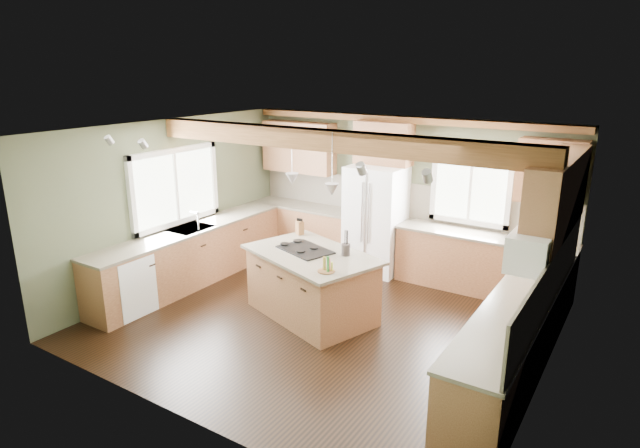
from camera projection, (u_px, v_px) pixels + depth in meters
The scene contains 37 objects.
floor at pixel (323, 322), 7.32m from camera, with size 5.60×5.60×0.00m, color black.
ceiling at pixel (323, 131), 6.58m from camera, with size 5.60×5.60×0.00m, color silver.
wall_back at pixel (403, 194), 8.97m from camera, with size 5.60×5.60×0.00m, color #4F563D.
wall_left at pixel (173, 203), 8.40m from camera, with size 5.00×5.00×0.00m, color #4F563D.
wall_right at pixel (552, 275), 5.50m from camera, with size 5.00×5.00×0.00m, color #4F563D.
ceiling_beam at pixel (327, 140), 6.70m from camera, with size 5.55×0.26×0.26m, color #4B2D15.
soffit_trim at pixel (403, 120), 8.53m from camera, with size 5.55×0.20×0.10m, color #4B2D15.
backsplash_back at pixel (402, 199), 8.98m from camera, with size 5.58×0.03×0.58m, color brown.
backsplash_right at pixel (551, 281), 5.58m from camera, with size 0.03×3.70×0.58m, color brown.
base_cab_back_left at pixel (305, 230), 9.90m from camera, with size 2.02×0.60×0.88m, color brown.
counter_back_left at pixel (305, 206), 9.76m from camera, with size 2.06×0.64×0.04m, color brown.
base_cab_back_right at pixel (481, 264), 8.20m from camera, with size 2.62×0.60×0.88m, color brown.
counter_back_right at pixel (484, 236), 8.07m from camera, with size 2.66×0.64×0.04m, color brown.
base_cab_left at pixel (193, 257), 8.53m from camera, with size 0.60×3.70×0.88m, color brown.
counter_left at pixel (191, 229), 8.40m from camera, with size 0.64×3.74×0.04m, color brown.
base_cab_right at pixel (515, 340), 5.94m from camera, with size 0.60×3.70×0.88m, color brown.
counter_right at pixel (519, 302), 5.81m from camera, with size 0.64×3.74×0.04m, color brown.
upper_cab_back_left at pixel (299, 147), 9.67m from camera, with size 1.40×0.35×0.90m, color brown.
upper_cab_over_fridge at pixel (384, 143), 8.74m from camera, with size 0.96×0.35×0.70m, color brown.
upper_cab_right at pixel (558, 194), 6.13m from camera, with size 0.35×2.20×0.90m, color brown.
upper_cab_back_corner at pixel (551, 172), 7.45m from camera, with size 0.90×0.35×0.90m, color brown.
window_left at pixel (175, 187), 8.36m from camera, with size 0.04×1.60×1.05m, color white.
window_back at pixel (471, 188), 8.28m from camera, with size 1.10×0.04×1.00m, color white.
sink at pixel (191, 229), 8.39m from camera, with size 0.50×0.65×0.03m, color #262628.
faucet at pixel (198, 222), 8.26m from camera, with size 0.02×0.02×0.28m, color #B2B2B7.
dishwasher at pixel (125, 284), 7.48m from camera, with size 0.60×0.60×0.84m, color white.
oven at pixel (479, 399), 4.90m from camera, with size 0.60×0.72×0.84m, color white.
microwave at pixel (532, 250), 5.50m from camera, with size 0.40×0.70×0.38m, color white.
pendant_left at pixel (292, 179), 7.31m from camera, with size 0.18×0.18×0.16m, color #B2B2B7.
pendant_right at pixel (332, 190), 6.67m from camera, with size 0.18×0.18×0.16m, color #B2B2B7.
refrigerator at pixel (376, 219), 8.93m from camera, with size 0.90×0.74×1.80m, color white.
island at pixel (312, 286), 7.40m from camera, with size 1.71×1.04×0.88m, color olive.
island_top at pixel (311, 254), 7.27m from camera, with size 1.82×1.16×0.04m, color brown.
cooktop at pixel (305, 250), 7.37m from camera, with size 0.74×0.49×0.02m, color black.
knife_block at pixel (300, 228), 8.06m from camera, with size 0.12×0.09×0.20m, color brown.
utensil_crock at pixel (346, 250), 7.17m from camera, with size 0.12×0.12×0.16m, color #3B352F.
bottle_tray at pixel (326, 264), 6.59m from camera, with size 0.22×0.22×0.20m, color brown, non-canonical shape.
Camera 1 is at (3.55, -5.61, 3.37)m, focal length 30.00 mm.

